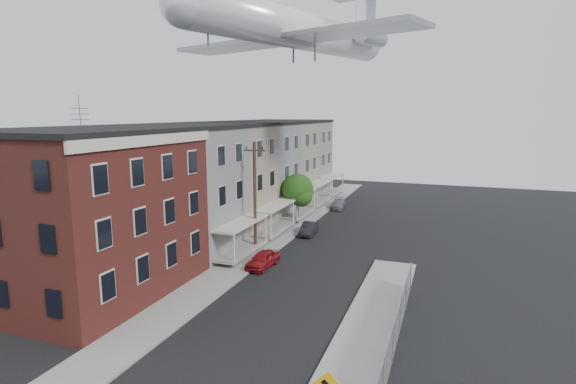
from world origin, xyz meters
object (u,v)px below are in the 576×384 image
utility_pole (255,196)px  street_tree (299,191)px  car_near (263,259)px  car_far (338,204)px  airplane (301,30)px  car_mid (309,229)px

utility_pole → street_tree: bearing=88.1°
street_tree → car_near: street_tree is taller
car_far → airplane: bearing=-103.0°
street_tree → car_near: 13.50m
street_tree → car_near: (1.67, -13.09, -2.85)m
utility_pole → car_mid: bearing=69.5°
car_near → airplane: (-0.89, 11.41, 17.99)m
utility_pole → car_mid: (2.48, 6.61, -4.11)m
car_near → car_mid: bearing=91.9°
car_near → car_mid: size_ratio=1.03×
street_tree → car_far: street_tree is taller
car_mid → car_near: bearing=-97.7°
car_near → car_far: bearing=94.1°
utility_pole → car_far: utility_pole is taller
street_tree → car_far: 9.67m
utility_pole → street_tree: utility_pole is taller
car_mid → airplane: (-1.37, 1.63, 18.03)m
car_mid → car_far: 12.34m
utility_pole → car_near: bearing=-57.7°
car_near → street_tree: bearing=102.0°
utility_pole → airplane: (1.11, 8.25, 13.92)m
car_far → street_tree: bearing=-108.9°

